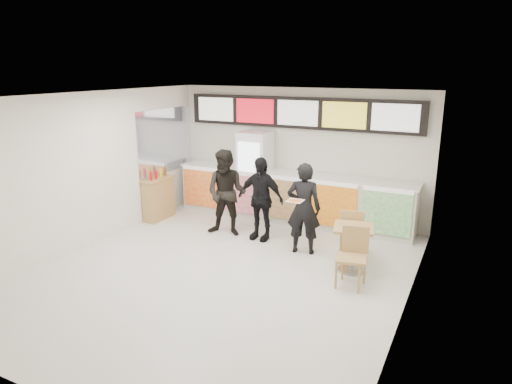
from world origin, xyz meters
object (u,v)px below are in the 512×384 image
Objects in this scene: customer_mid at (260,199)px; customer_left at (227,193)px; cafe_table at (353,240)px; condiment_ledge at (159,198)px; customer_main at (304,208)px; service_counter at (291,197)px; drinks_fridge at (255,174)px.

customer_left is at bearing -170.41° from customer_mid.
cafe_table is 1.48× the size of condiment_ledge.
service_counter is at bearing -72.28° from customer_main.
customer_main is 1.51× the size of condiment_ledge.
service_counter is 3.24× the size of cafe_table.
service_counter is 3.23× the size of customer_mid.
customer_main is 1.02× the size of customer_mid.
customer_mid reaches higher than cafe_table.
customer_mid is 1.48× the size of condiment_ledge.
customer_left reaches higher than condiment_ledge.
condiment_ledge is (-1.89, -1.23, -0.50)m from drinks_fridge.
cafe_table is at bearing -9.43° from condiment_ledge.
customer_main is 1.02× the size of cafe_table.
customer_mid is (0.79, -1.34, -0.14)m from drinks_fridge.
drinks_fridge is 1.44m from customer_left.
customer_main reaches higher than condiment_ledge.
condiment_ledge is at bearing -146.79° from drinks_fridge.
customer_mid is at bearing -96.27° from service_counter.
condiment_ledge is at bearing 164.22° from customer_left.
cafe_table is (1.96, -2.01, -0.01)m from service_counter.
cafe_table is at bearing -45.75° from service_counter.
drinks_fridge is 3.56m from cafe_table.
customer_mid is (-1.05, 0.29, -0.02)m from customer_main.
customer_main is at bearing 146.36° from cafe_table.
service_counter is 3.07m from condiment_ledge.
drinks_fridge is 1.56m from customer_mid.
customer_main is 1.08m from customer_mid.
customer_mid is at bearing -59.50° from drinks_fridge.
drinks_fridge reaches higher than condiment_ledge.
service_counter is 1.87m from customer_main.
customer_mid is at bearing -26.83° from customer_main.
drinks_fridge reaches higher than cafe_table.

